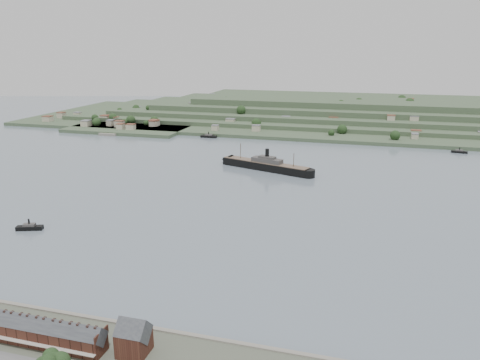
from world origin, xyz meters
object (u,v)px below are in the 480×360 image
(terrace_row, at_px, (35,330))
(gabled_building, at_px, (134,338))
(steamship, at_px, (263,165))
(tugboat, at_px, (30,227))

(terrace_row, distance_m, gabled_building, 37.74)
(steamship, xyz_separation_m, tugboat, (-101.28, -174.07, -2.54))
(steamship, distance_m, tugboat, 201.40)
(gabled_building, distance_m, steamship, 264.12)
(terrace_row, bearing_deg, gabled_building, 6.12)
(terrace_row, xyz_separation_m, steamship, (21.88, 267.65, -2.63))
(gabled_building, relative_size, tugboat, 0.90)
(terrace_row, height_order, steamship, steamship)
(terrace_row, relative_size, tugboat, 3.54)
(terrace_row, bearing_deg, tugboat, 130.31)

